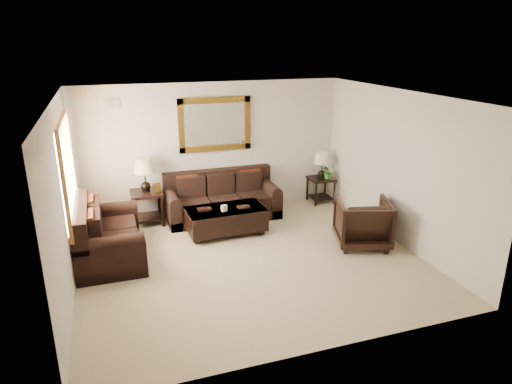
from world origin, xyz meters
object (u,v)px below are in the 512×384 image
object	(u,v)px
armchair	(363,220)
loveseat	(105,238)
end_table_right	(322,170)
sofa	(222,201)
end_table_left	(145,181)
coffee_table	(226,218)

from	to	relation	value
armchair	loveseat	bearing A→B (deg)	6.73
end_table_right	armchair	size ratio (longest dim) A/B	1.23
sofa	loveseat	world-z (taller)	loveseat
sofa	loveseat	xyz separation A→B (m)	(-2.32, -1.23, 0.03)
end_table_left	armchair	xyz separation A→B (m)	(3.51, -2.23, -0.41)
loveseat	end_table_left	distance (m)	1.65
loveseat	coffee_table	size ratio (longest dim) A/B	1.19
coffee_table	armchair	bearing A→B (deg)	-31.83
end_table_left	armchair	distance (m)	4.18
sofa	end_table_right	bearing A→B (deg)	3.62
armchair	end_table_left	bearing A→B (deg)	-13.99
end_table_left	end_table_right	bearing A→B (deg)	0.69
end_table_right	end_table_left	bearing A→B (deg)	-179.31
end_table_right	coffee_table	bearing A→B (deg)	-157.79
coffee_table	armchair	xyz separation A→B (m)	(2.17, -1.26, 0.15)
sofa	armchair	bearing A→B (deg)	-46.45
loveseat	end_table_right	xyz separation A→B (m)	(4.65, 1.38, 0.38)
end_table_left	coffee_table	distance (m)	1.75
loveseat	end_table_right	size ratio (longest dim) A/B	1.55
end_table_left	end_table_right	xyz separation A→B (m)	(3.82, 0.05, -0.13)
loveseat	armchair	xyz separation A→B (m)	(4.34, -0.89, 0.10)
loveseat	armchair	distance (m)	4.43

